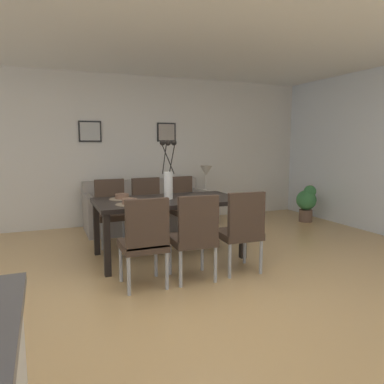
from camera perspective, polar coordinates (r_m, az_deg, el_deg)
The scene contains 21 objects.
ground_plane at distance 3.74m, azimuth -0.63°, elevation -14.96°, with size 9.00×9.00×0.00m, color tan.
back_wall_panel at distance 6.58m, azimuth -11.19°, elevation 6.37°, with size 9.00×0.10×2.60m, color silver.
ceiling_panel at distance 4.01m, azimuth -3.02°, elevation 25.10°, with size 9.00×7.20×0.08m, color white.
dining_table at distance 4.59m, azimuth -3.70°, elevation -2.03°, with size 1.80×0.95×0.74m.
dining_chair_near_left at distance 3.64m, azimuth -7.40°, elevation -7.18°, with size 0.44×0.44×0.92m.
dining_chair_near_right at distance 5.31m, azimuth -12.46°, elevation -2.54°, with size 0.46×0.46×0.92m.
dining_chair_far_left at distance 3.79m, azimuth 0.41°, elevation -6.49°, with size 0.46×0.46×0.92m.
dining_chair_far_right at distance 5.42m, azimuth -6.83°, elevation -2.20°, with size 0.46×0.46×0.92m.
dining_chair_mid_left at distance 4.07m, azimuth 7.72°, elevation -5.58°, with size 0.46×0.46×0.92m.
dining_chair_mid_right at distance 5.59m, azimuth -1.49°, elevation -1.84°, with size 0.47×0.47×0.92m.
centerpiece_vase at distance 4.55m, azimuth -3.73°, elevation 2.42°, with size 0.21×0.23×0.73m.
placemat_near_left at distance 4.23m, azimuth -9.73°, elevation -1.89°, with size 0.32×0.32×0.01m, color #7F705B.
bowl_near_left at distance 4.23m, azimuth -9.74°, elevation -1.40°, with size 0.17×0.17×0.07m.
placemat_near_right at distance 4.65m, azimuth -10.88°, elevation -1.06°, with size 0.32×0.32×0.01m, color #7F705B.
bowl_near_right at distance 4.64m, azimuth -10.89°, elevation -0.61°, with size 0.17×0.17×0.07m.
sofa at distance 6.23m, azimuth -7.13°, elevation -3.08°, with size 2.01×0.84×0.80m.
side_table at distance 6.62m, azimuth 2.20°, elevation -2.54°, with size 0.36×0.36×0.52m, color #3D2D23.
table_lamp at distance 6.53m, azimuth 2.23°, elevation 2.93°, with size 0.22×0.22×0.51m.
framed_picture_left at distance 6.44m, azimuth -15.65°, elevation 9.11°, with size 0.37×0.03×0.35m.
framed_picture_center at distance 6.73m, azimuth -4.01°, elevation 9.30°, with size 0.35×0.03×0.34m.
potted_plant at distance 6.98m, azimuth 17.49°, elevation -1.43°, with size 0.36×0.36×0.67m.
Camera 1 is at (-1.27, -3.21, 1.45)m, focal length 34.12 mm.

